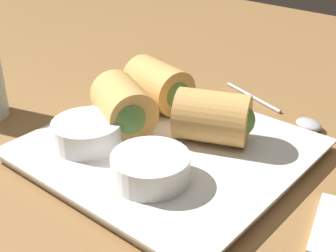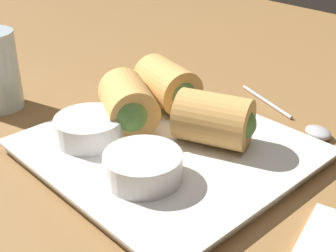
# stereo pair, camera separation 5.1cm
# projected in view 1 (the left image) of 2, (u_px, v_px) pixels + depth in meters

# --- Properties ---
(table_surface) EXTENTS (1.80, 1.40, 0.02)m
(table_surface) POSITION_uv_depth(u_px,v_px,m) (189.00, 173.00, 0.52)
(table_surface) COLOR olive
(table_surface) RESTS_ON ground
(serving_plate) EXTENTS (0.28, 0.27, 0.01)m
(serving_plate) POSITION_uv_depth(u_px,v_px,m) (168.00, 150.00, 0.53)
(serving_plate) COLOR silver
(serving_plate) RESTS_ON table_surface
(roll_front_left) EXTENTS (0.10, 0.09, 0.06)m
(roll_front_left) POSITION_uv_depth(u_px,v_px,m) (122.00, 108.00, 0.54)
(roll_front_left) COLOR #DBA356
(roll_front_left) RESTS_ON serving_plate
(roll_front_right) EXTENTS (0.10, 0.07, 0.06)m
(roll_front_right) POSITION_uv_depth(u_px,v_px,m) (160.00, 86.00, 0.60)
(roll_front_right) COLOR #DBA356
(roll_front_right) RESTS_ON serving_plate
(roll_back_left) EXTENTS (0.10, 0.09, 0.06)m
(roll_back_left) POSITION_uv_depth(u_px,v_px,m) (215.00, 117.00, 0.52)
(roll_back_left) COLOR #DBA356
(roll_back_left) RESTS_ON serving_plate
(dipping_bowl_near) EXTENTS (0.08, 0.08, 0.03)m
(dipping_bowl_near) POSITION_uv_depth(u_px,v_px,m) (150.00, 167.00, 0.46)
(dipping_bowl_near) COLOR white
(dipping_bowl_near) RESTS_ON serving_plate
(dipping_bowl_far) EXTENTS (0.08, 0.08, 0.03)m
(dipping_bowl_far) POSITION_uv_depth(u_px,v_px,m) (87.00, 132.00, 0.52)
(dipping_bowl_far) COLOR white
(dipping_bowl_far) RESTS_ON serving_plate
(spoon) EXTENTS (0.18, 0.07, 0.01)m
(spoon) POSITION_uv_depth(u_px,v_px,m) (297.00, 119.00, 0.60)
(spoon) COLOR #B2B2B7
(spoon) RESTS_ON table_surface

